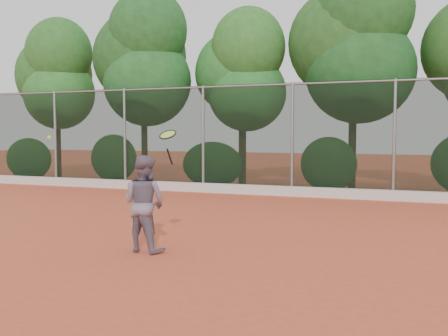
% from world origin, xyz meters
% --- Properties ---
extents(ground, '(80.00, 80.00, 0.00)m').
position_xyz_m(ground, '(0.00, 0.00, 0.00)').
color(ground, '#CC4E30').
rests_on(ground, ground).
extents(concrete_curb, '(24.00, 0.20, 0.30)m').
position_xyz_m(concrete_curb, '(0.00, 6.82, 0.15)').
color(concrete_curb, beige).
rests_on(concrete_curb, ground).
extents(tennis_player, '(0.85, 0.70, 1.58)m').
position_xyz_m(tennis_player, '(-0.60, -1.11, 0.79)').
color(tennis_player, slate).
rests_on(tennis_player, ground).
extents(chainlink_fence, '(24.09, 0.09, 3.50)m').
position_xyz_m(chainlink_fence, '(-0.00, 7.00, 1.86)').
color(chainlink_fence, black).
rests_on(chainlink_fence, ground).
extents(foliage_backdrop, '(23.70, 3.63, 7.55)m').
position_xyz_m(foliage_backdrop, '(-0.55, 8.98, 4.40)').
color(foliage_backdrop, '#472B1B').
rests_on(foliage_backdrop, ground).
extents(tennis_racket, '(0.31, 0.29, 0.56)m').
position_xyz_m(tennis_racket, '(-0.14, -1.15, 1.88)').
color(tennis_racket, black).
rests_on(tennis_racket, ground).
extents(tennis_ball_in_flight, '(0.07, 0.07, 0.07)m').
position_xyz_m(tennis_ball_in_flight, '(-2.14, -1.52, 1.87)').
color(tennis_ball_in_flight, '#D7F136').
rests_on(tennis_ball_in_flight, ground).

